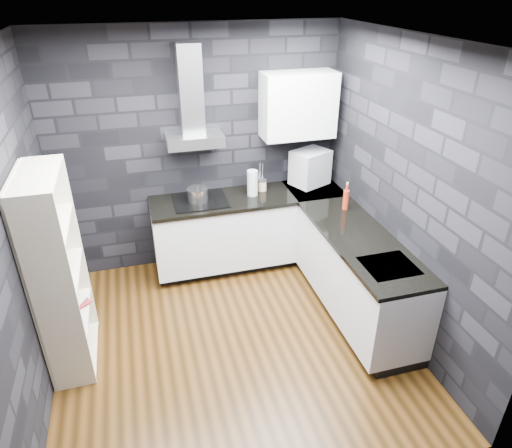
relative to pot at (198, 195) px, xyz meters
name	(u,v)px	position (x,y,z in m)	size (l,w,h in m)	color
ground	(234,342)	(0.08, -1.30, -0.98)	(3.20, 3.20, 0.00)	#472B0F
ceiling	(224,41)	(0.08, -1.30, 1.72)	(3.20, 3.20, 0.00)	silver
wall_back	(198,152)	(0.08, 0.33, 0.37)	(3.20, 0.05, 2.70)	black
wall_front	(299,358)	(0.08, -2.92, 0.37)	(3.20, 0.05, 2.70)	black
wall_left	(13,245)	(-1.55, -1.30, 0.37)	(0.05, 3.20, 2.70)	black
wall_right	(405,195)	(1.70, -1.30, 0.37)	(0.05, 3.20, 2.70)	black
toekick_back	(248,257)	(0.58, 0.04, -0.93)	(2.18, 0.50, 0.10)	black
toekick_right	(356,307)	(1.42, -1.20, -0.93)	(0.50, 1.78, 0.10)	black
counter_back_cab	(249,228)	(0.58, 0.00, -0.50)	(2.20, 0.60, 0.76)	white
counter_right_cab	(357,274)	(1.38, -1.20, -0.50)	(0.60, 1.80, 0.76)	white
counter_back_top	(249,198)	(0.58, -0.01, -0.10)	(2.20, 0.62, 0.04)	black
counter_right_top	(361,239)	(1.37, -1.20, -0.10)	(0.62, 1.80, 0.04)	black
counter_corner_top	(314,189)	(1.38, 0.00, -0.10)	(0.62, 0.62, 0.04)	black
hood_body	(195,140)	(0.03, 0.13, 0.58)	(0.60, 0.34, 0.12)	#A5A5AA
hood_chimney	(190,89)	(0.03, 0.20, 1.09)	(0.24, 0.20, 0.90)	#A5A5AA
upper_cabinet	(298,105)	(1.18, 0.13, 0.87)	(0.80, 0.35, 0.70)	white
cooktop	(200,201)	(0.03, 0.00, -0.07)	(0.58, 0.50, 0.01)	black
sink_rim	(389,266)	(1.38, -1.70, -0.08)	(0.44, 0.40, 0.01)	#A5A5AA
pot	(198,195)	(0.00, 0.00, 0.00)	(0.22, 0.22, 0.13)	silver
glass_vase	(252,183)	(0.62, 0.01, 0.07)	(0.12, 0.12, 0.29)	silver
storage_jar	(262,186)	(0.77, 0.10, -0.02)	(0.10, 0.10, 0.12)	tan
utensil_crock	(260,184)	(0.76, 0.14, -0.01)	(0.10, 0.10, 0.13)	silver
appliance_garage	(310,167)	(1.34, 0.09, 0.15)	(0.40, 0.31, 0.40)	#9FA0A6
red_bottle	(346,200)	(1.48, -0.60, 0.03)	(0.06, 0.06, 0.21)	#9D2C15
bookshelf	(59,274)	(-1.34, -1.07, -0.08)	(0.34, 0.80, 1.80)	beige
fruit_bowl	(57,275)	(-1.34, -1.13, -0.04)	(0.22, 0.22, 0.06)	silver
book_red	(69,297)	(-1.34, -0.96, -0.41)	(0.16, 0.02, 0.21)	maroon
book_second	(67,290)	(-1.35, -0.88, -0.38)	(0.15, 0.02, 0.20)	#B2B2B2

